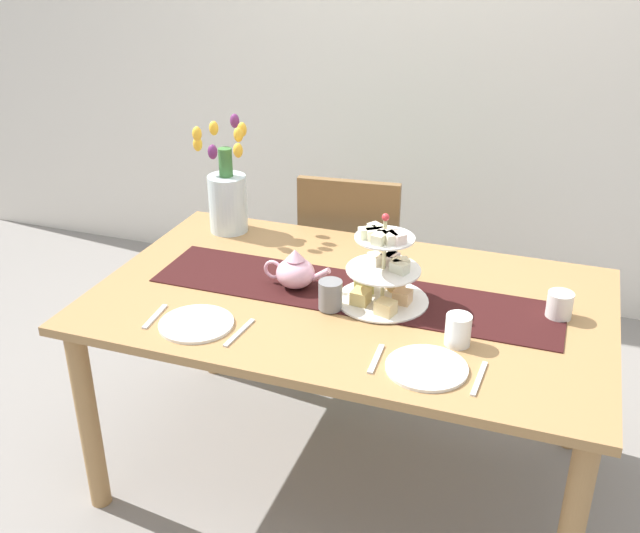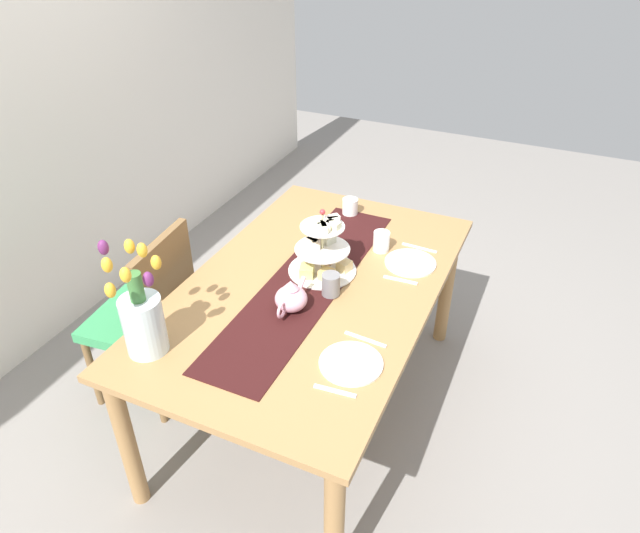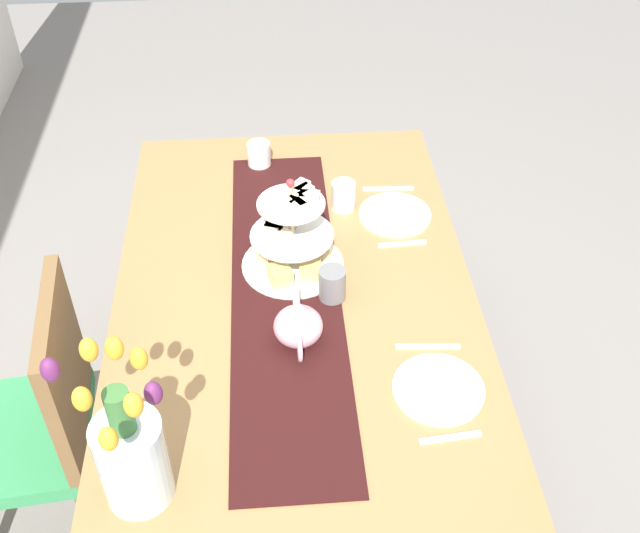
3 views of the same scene
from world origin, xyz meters
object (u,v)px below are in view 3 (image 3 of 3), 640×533
object	(u,v)px
dining_table	(296,315)
mug_grey	(332,284)
fork_left	(450,438)
fork_right	(402,244)
cream_jug	(259,154)
knife_left	(428,347)
teapot	(298,325)
knife_right	(388,189)
tiered_cake_stand	(293,239)
dinner_plate_left	(438,389)
mug_white_text	(343,196)
chair_left	(35,420)
dinner_plate_right	(395,214)
tulip_vase	(130,452)

from	to	relation	value
dining_table	mug_grey	xyz separation A→B (m)	(-0.03, -0.10, 0.14)
fork_left	fork_right	world-z (taller)	same
cream_jug	fork_right	world-z (taller)	cream_jug
fork_left	knife_left	xyz separation A→B (m)	(0.29, 0.00, 0.00)
teapot	knife_right	bearing A→B (deg)	-26.74
tiered_cake_stand	dinner_plate_left	world-z (taller)	tiered_cake_stand
teapot	knife_right	xyz separation A→B (m)	(0.67, -0.34, -0.06)
dinner_plate_left	fork_right	distance (m)	0.57
cream_jug	knife_right	distance (m)	0.46
tiered_cake_stand	mug_white_text	xyz separation A→B (m)	(0.28, -0.17, -0.06)
fork_left	mug_white_text	world-z (taller)	mug_white_text
dining_table	dinner_plate_left	size ratio (longest dim) A/B	7.28
chair_left	dinner_plate_right	size ratio (longest dim) A/B	3.96
dinner_plate_left	mug_grey	world-z (taller)	mug_grey
dinner_plate_left	knife_right	distance (m)	0.86
cream_jug	mug_white_text	world-z (taller)	mug_white_text
tiered_cake_stand	cream_jug	distance (m)	0.56
cream_jug	knife_left	xyz separation A→B (m)	(-0.90, -0.42, -0.04)
fork_right	mug_white_text	xyz separation A→B (m)	(0.20, 0.16, 0.04)
knife_left	mug_grey	size ratio (longest dim) A/B	1.79
tulip_vase	dinner_plate_right	bearing A→B (deg)	-36.69
knife_right	mug_grey	bearing A→B (deg)	155.32
teapot	fork_left	xyz separation A→B (m)	(-0.34, -0.34, -0.06)
mug_white_text	tulip_vase	bearing A→B (deg)	151.43
dining_table	knife_right	world-z (taller)	knife_right
teapot	fork_left	size ratio (longest dim) A/B	1.59
fork_right	knife_left	bearing A→B (deg)	180.00
chair_left	knife_right	bearing A→B (deg)	-57.27
cream_jug	fork_left	bearing A→B (deg)	-160.31
knife_left	mug_grey	bearing A→B (deg)	48.09
knife_left	fork_right	bearing A→B (deg)	0.00
dinner_plate_left	fork_left	xyz separation A→B (m)	(-0.15, 0.00, -0.00)
teapot	fork_left	world-z (taller)	teapot
tiered_cake_stand	fork_right	xyz separation A→B (m)	(0.08, -0.33, -0.10)
fork_left	knife_left	world-z (taller)	same
fork_right	cream_jug	bearing A→B (deg)	42.10
teapot	tulip_vase	bearing A→B (deg)	139.00
chair_left	fork_left	bearing A→B (deg)	-106.43
dining_table	tiered_cake_stand	xyz separation A→B (m)	(0.11, -0.00, 0.20)
dinner_plate_right	knife_right	world-z (taller)	dinner_plate_right
chair_left	knife_left	world-z (taller)	chair_left
tiered_cake_stand	mug_grey	distance (m)	0.18
tulip_vase	knife_right	world-z (taller)	tulip_vase
fork_right	chair_left	bearing A→B (deg)	110.43
chair_left	knife_left	bearing A→B (deg)	-91.40
chair_left	dinner_plate_right	bearing A→B (deg)	-63.08
chair_left	fork_right	world-z (taller)	chair_left
dinner_plate_left	fork_right	bearing A→B (deg)	0.00
teapot	chair_left	bearing A→B (deg)	91.79
dining_table	teapot	size ratio (longest dim) A/B	7.03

